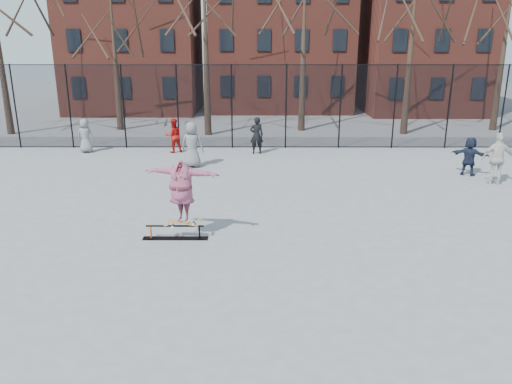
{
  "coord_description": "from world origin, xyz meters",
  "views": [
    {
      "loc": [
        -0.14,
        -10.99,
        5.2
      ],
      "look_at": [
        -0.19,
        1.5,
        1.31
      ],
      "focal_mm": 35.0,
      "sensor_mm": 36.0,
      "label": 1
    }
  ],
  "objects_px": {
    "bystander_grey": "(85,136)",
    "bystander_navy": "(469,156)",
    "bystander_white": "(498,159)",
    "bystander_extra": "(192,145)",
    "bystander_black": "(257,135)",
    "skateboard": "(183,223)",
    "bystander_red": "(174,135)",
    "skate_rail": "(175,233)",
    "skater": "(182,192)"
  },
  "relations": [
    {
      "from": "skateboard",
      "to": "bystander_grey",
      "type": "height_order",
      "value": "bystander_grey"
    },
    {
      "from": "bystander_black",
      "to": "skateboard",
      "type": "bearing_deg",
      "value": 74.43
    },
    {
      "from": "skater",
      "to": "bystander_navy",
      "type": "height_order",
      "value": "skater"
    },
    {
      "from": "bystander_grey",
      "to": "bystander_extra",
      "type": "height_order",
      "value": "bystander_extra"
    },
    {
      "from": "bystander_grey",
      "to": "bystander_extra",
      "type": "xyz_separation_m",
      "value": [
        5.34,
        -2.74,
        0.16
      ]
    },
    {
      "from": "skateboard",
      "to": "bystander_black",
      "type": "xyz_separation_m",
      "value": [
        1.93,
        10.28,
        0.42
      ]
    },
    {
      "from": "bystander_grey",
      "to": "bystander_black",
      "type": "distance_m",
      "value": 8.0
    },
    {
      "from": "bystander_red",
      "to": "bystander_extra",
      "type": "xyz_separation_m",
      "value": [
        1.23,
        -2.77,
        0.15
      ]
    },
    {
      "from": "skate_rail",
      "to": "bystander_navy",
      "type": "distance_m",
      "value": 12.34
    },
    {
      "from": "bystander_navy",
      "to": "skate_rail",
      "type": "bearing_deg",
      "value": 64.4
    },
    {
      "from": "skater",
      "to": "bystander_black",
      "type": "distance_m",
      "value": 10.47
    },
    {
      "from": "bystander_grey",
      "to": "bystander_extra",
      "type": "bearing_deg",
      "value": 150.62
    },
    {
      "from": "skate_rail",
      "to": "bystander_extra",
      "type": "bearing_deg",
      "value": 93.67
    },
    {
      "from": "skateboard",
      "to": "bystander_navy",
      "type": "distance_m",
      "value": 12.14
    },
    {
      "from": "bystander_grey",
      "to": "bystander_black",
      "type": "bearing_deg",
      "value": 176.18
    },
    {
      "from": "bystander_white",
      "to": "bystander_navy",
      "type": "distance_m",
      "value": 1.36
    },
    {
      "from": "skate_rail",
      "to": "bystander_grey",
      "type": "distance_m",
      "value": 12.04
    },
    {
      "from": "skateboard",
      "to": "bystander_black",
      "type": "distance_m",
      "value": 10.47
    },
    {
      "from": "skater",
      "to": "bystander_black",
      "type": "xyz_separation_m",
      "value": [
        1.93,
        10.28,
        -0.47
      ]
    },
    {
      "from": "skate_rail",
      "to": "skater",
      "type": "bearing_deg",
      "value": 0.0
    },
    {
      "from": "skate_rail",
      "to": "bystander_black",
      "type": "height_order",
      "value": "bystander_black"
    },
    {
      "from": "bystander_white",
      "to": "bystander_extra",
      "type": "relative_size",
      "value": 1.01
    },
    {
      "from": "skate_rail",
      "to": "bystander_grey",
      "type": "xyz_separation_m",
      "value": [
        -5.84,
        10.51,
        0.64
      ]
    },
    {
      "from": "bystander_white",
      "to": "bystander_extra",
      "type": "xyz_separation_m",
      "value": [
        -11.46,
        2.5,
        -0.01
      ]
    },
    {
      "from": "bystander_grey",
      "to": "bystander_extra",
      "type": "distance_m",
      "value": 6.01
    },
    {
      "from": "bystander_white",
      "to": "skateboard",
      "type": "bearing_deg",
      "value": 33.15
    },
    {
      "from": "skate_rail",
      "to": "bystander_white",
      "type": "distance_m",
      "value": 12.18
    },
    {
      "from": "bystander_grey",
      "to": "bystander_white",
      "type": "relative_size",
      "value": 0.82
    },
    {
      "from": "bystander_grey",
      "to": "bystander_white",
      "type": "distance_m",
      "value": 17.6
    },
    {
      "from": "skater",
      "to": "bystander_white",
      "type": "distance_m",
      "value": 11.96
    },
    {
      "from": "bystander_grey",
      "to": "bystander_navy",
      "type": "distance_m",
      "value": 16.79
    },
    {
      "from": "skate_rail",
      "to": "bystander_red",
      "type": "distance_m",
      "value": 10.7
    },
    {
      "from": "skate_rail",
      "to": "skater",
      "type": "height_order",
      "value": "skater"
    },
    {
      "from": "skate_rail",
      "to": "bystander_white",
      "type": "xyz_separation_m",
      "value": [
        10.96,
        5.26,
        0.81
      ]
    },
    {
      "from": "bystander_black",
      "to": "bystander_red",
      "type": "relative_size",
      "value": 1.07
    },
    {
      "from": "bystander_extra",
      "to": "skater",
      "type": "bearing_deg",
      "value": 100.2
    },
    {
      "from": "skater",
      "to": "bystander_navy",
      "type": "xyz_separation_m",
      "value": [
        10.24,
        6.52,
        -0.56
      ]
    },
    {
      "from": "bystander_grey",
      "to": "bystander_red",
      "type": "height_order",
      "value": "bystander_red"
    },
    {
      "from": "bystander_extra",
      "to": "bystander_black",
      "type": "bearing_deg",
      "value": -131.68
    },
    {
      "from": "skateboard",
      "to": "bystander_white",
      "type": "distance_m",
      "value": 11.96
    },
    {
      "from": "bystander_black",
      "to": "bystander_extra",
      "type": "relative_size",
      "value": 0.91
    },
    {
      "from": "bystander_navy",
      "to": "skater",
      "type": "bearing_deg",
      "value": 64.96
    },
    {
      "from": "bystander_red",
      "to": "skate_rail",
      "type": "bearing_deg",
      "value": 75.31
    },
    {
      "from": "skater",
      "to": "bystander_grey",
      "type": "relative_size",
      "value": 1.29
    },
    {
      "from": "skater",
      "to": "bystander_black",
      "type": "relative_size",
      "value": 1.19
    },
    {
      "from": "skateboard",
      "to": "bystander_extra",
      "type": "bearing_deg",
      "value": 95.34
    },
    {
      "from": "bystander_red",
      "to": "skater",
      "type": "bearing_deg",
      "value": 76.51
    },
    {
      "from": "bystander_red",
      "to": "bystander_extra",
      "type": "bearing_deg",
      "value": 89.86
    },
    {
      "from": "skateboard",
      "to": "bystander_red",
      "type": "distance_m",
      "value": 10.73
    },
    {
      "from": "bystander_red",
      "to": "bystander_navy",
      "type": "xyz_separation_m",
      "value": [
        12.19,
        -4.02,
        -0.04
      ]
    }
  ]
}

